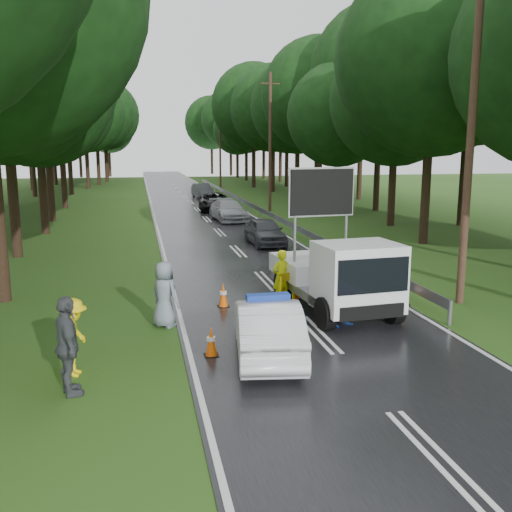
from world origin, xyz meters
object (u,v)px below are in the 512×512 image
object	(u,v)px
queue_car_second	(228,210)
civilian	(347,297)
police_sedan	(268,328)
barrier	(313,278)
officer	(281,277)
queue_car_third	(215,202)
queue_car_first	(265,231)
queue_car_fourth	(202,191)
work_truck	(338,275)

from	to	relation	value
queue_car_second	civilian	bearing A→B (deg)	-96.19
police_sedan	barrier	world-z (taller)	police_sedan
officer	queue_car_third	size ratio (longest dim) A/B	0.34
barrier	queue_car_second	distance (m)	20.18
civilian	queue_car_second	bearing A→B (deg)	64.85
barrier	officer	xyz separation A→B (m)	(-1.03, -0.00, 0.06)
barrier	civilian	size ratio (longest dim) A/B	1.48
barrier	officer	bearing A→B (deg)	162.72
queue_car_first	queue_car_fourth	world-z (taller)	queue_car_fourth
work_truck	queue_car_third	xyz separation A→B (m)	(0.05, 27.42, -0.43)
police_sedan	queue_car_third	world-z (taller)	police_sedan
civilian	queue_car_first	xyz separation A→B (m)	(0.69, 13.18, -0.15)
civilian	queue_car_second	size ratio (longest dim) A/B	0.35
police_sedan	work_truck	bearing A→B (deg)	-124.28
officer	queue_car_third	xyz separation A→B (m)	(1.45, 26.24, -0.16)
civilian	officer	bearing A→B (deg)	91.09
barrier	work_truck	bearing A→B (deg)	-90.04
police_sedan	barrier	bearing A→B (deg)	-111.61
police_sedan	queue_car_fourth	bearing A→B (deg)	-86.38
work_truck	queue_car_fourth	size ratio (longest dim) A/B	1.31
queue_car_first	queue_car_fourth	bearing A→B (deg)	88.25
barrier	queue_car_second	world-z (taller)	queue_car_second
police_sedan	barrier	xyz separation A→B (m)	(2.40, 4.24, 0.11)
police_sedan	queue_car_fourth	size ratio (longest dim) A/B	1.03
police_sedan	civilian	world-z (taller)	civilian
officer	barrier	bearing A→B (deg)	155.17
work_truck	queue_car_third	distance (m)	27.42
police_sedan	work_truck	xyz separation A→B (m)	(2.77, 3.05, 0.44)
queue_car_first	officer	bearing A→B (deg)	-101.95
civilian	queue_car_fourth	xyz separation A→B (m)	(0.58, 40.10, -0.14)
work_truck	officer	size ratio (longest dim) A/B	3.16
queue_car_fourth	queue_car_second	bearing A→B (deg)	-95.80
queue_car_fourth	queue_car_first	bearing A→B (deg)	-94.87
barrier	queue_car_first	size ratio (longest dim) A/B	0.62
barrier	queue_car_first	bearing A→B (deg)	68.06
police_sedan	queue_car_fourth	world-z (taller)	police_sedan
officer	queue_car_first	distance (m)	10.84
queue_car_first	queue_car_fourth	distance (m)	26.92
queue_car_first	queue_car_second	world-z (taller)	queue_car_second
work_truck	civilian	world-z (taller)	work_truck
barrier	queue_car_second	bearing A→B (deg)	71.10
civilian	queue_car_third	distance (m)	28.75
queue_car_fourth	work_truck	bearing A→B (deg)	-95.65
civilian	queue_car_second	xyz separation A→B (m)	(0.37, 22.68, -0.14)
barrier	queue_car_fourth	size ratio (longest dim) A/B	0.59
work_truck	barrier	size ratio (longest dim) A/B	2.23
queue_car_second	barrier	bearing A→B (deg)	-96.75
queue_car_second	queue_car_fourth	size ratio (longest dim) A/B	1.14
civilian	queue_car_second	distance (m)	22.68
work_truck	queue_car_second	world-z (taller)	work_truck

